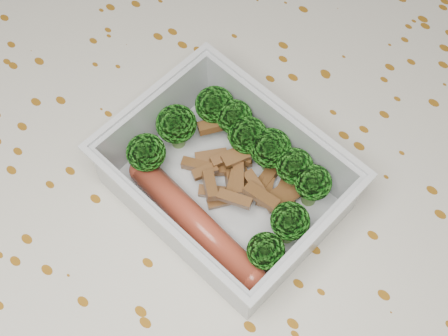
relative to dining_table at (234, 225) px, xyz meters
The scene contains 6 objects.
dining_table is the anchor object (origin of this frame).
tablecloth 0.05m from the dining_table, ahead, with size 1.46×0.96×0.19m.
lunch_container 0.11m from the dining_table, 83.19° to the right, with size 0.17×0.14×0.06m.
broccoli_florets 0.12m from the dining_table, 103.83° to the left, with size 0.14×0.10×0.04m.
meat_pile 0.10m from the dining_table, ahead, with size 0.10×0.07×0.03m.
sausage 0.12m from the dining_table, 87.02° to the right, with size 0.14×0.04×0.02m.
Camera 1 is at (0.13, -0.17, 1.19)m, focal length 50.00 mm.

